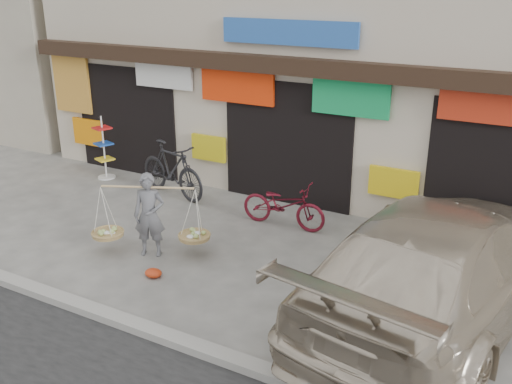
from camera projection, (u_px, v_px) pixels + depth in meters
The scene contains 9 objects.
ground at pixel (198, 267), 9.96m from camera, with size 70.00×70.00×0.00m, color gray.
kerb at pixel (121, 320), 8.31m from camera, with size 70.00×0.25×0.12m, color gray.
shophouse_block at pixel (341, 33), 14.00m from camera, with size 14.00×6.32×7.00m.
street_vendor at pixel (150, 218), 10.17m from camera, with size 2.01×1.22×1.55m.
bike_1 at pixel (172, 169), 12.99m from camera, with size 0.60×2.11×1.27m, color black.
bike_2 at pixel (284, 205), 11.42m from camera, with size 0.62×1.78×0.94m, color #5B0F1C.
suv at pixel (443, 261), 8.25m from camera, with size 3.45×6.45×1.78m.
display_rack at pixel (104, 154), 14.14m from camera, with size 0.48×0.48×1.59m.
red_bag at pixel (153, 273), 9.61m from camera, with size 0.31×0.25×0.14m, color #BD3311.
Camera 1 is at (5.16, -7.26, 4.75)m, focal length 40.00 mm.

